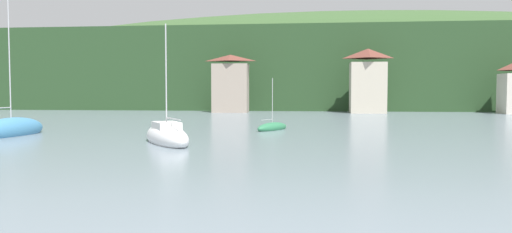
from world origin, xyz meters
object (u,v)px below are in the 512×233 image
object	(u,v)px
shore_building_westcentral	(368,82)
sailboat_far_2	(167,137)
sailboat_far_5	(272,128)
shore_building_west	(230,84)
sailboat_far_6	(11,130)

from	to	relation	value
shore_building_westcentral	sailboat_far_2	bearing A→B (deg)	-111.54
shore_building_westcentral	sailboat_far_2	world-z (taller)	shore_building_westcentral
shore_building_westcentral	sailboat_far_5	size ratio (longest dim) A/B	2.05
shore_building_west	sailboat_far_2	bearing A→B (deg)	-85.98
shore_building_westcentral	sailboat_far_5	world-z (taller)	shore_building_westcentral
shore_building_west	shore_building_westcentral	world-z (taller)	shore_building_westcentral
shore_building_westcentral	sailboat_far_6	bearing A→B (deg)	-127.06
sailboat_far_5	sailboat_far_2	bearing A→B (deg)	-179.60
sailboat_far_5	sailboat_far_6	world-z (taller)	sailboat_far_6
sailboat_far_2	sailboat_far_6	bearing A→B (deg)	41.81
shore_building_west	sailboat_far_5	xyz separation A→B (m)	(10.19, -36.87, -4.61)
sailboat_far_2	shore_building_westcentral	bearing A→B (deg)	-53.41
shore_building_west	shore_building_westcentral	distance (m)	23.38
sailboat_far_5	shore_building_west	bearing A→B (deg)	43.68
shore_building_west	shore_building_westcentral	bearing A→B (deg)	1.88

